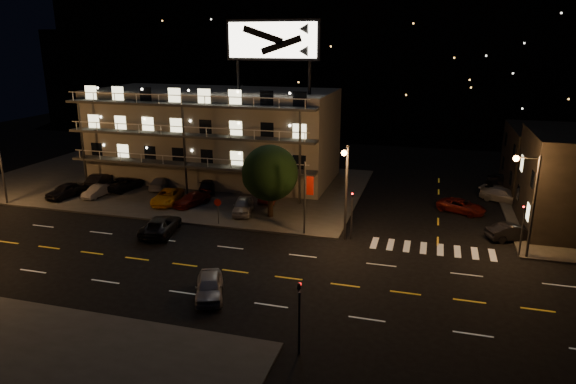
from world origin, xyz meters
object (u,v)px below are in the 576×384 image
(lot_car_7, at_px, (160,183))
(road_car_east, at_px, (209,286))
(tree, at_px, (270,175))
(side_car_0, at_px, (513,232))
(lot_car_4, at_px, (243,206))
(road_car_west, at_px, (161,225))
(lot_car_2, at_px, (167,197))

(lot_car_7, height_order, road_car_east, road_car_east)
(tree, relative_size, side_car_0, 1.58)
(side_car_0, bearing_deg, lot_car_4, 65.92)
(side_car_0, height_order, road_car_east, road_car_east)
(side_car_0, xyz_separation_m, road_car_west, (-28.84, -6.69, 0.04))
(lot_car_4, height_order, road_car_west, lot_car_4)
(lot_car_2, xyz_separation_m, lot_car_4, (8.47, -0.82, 0.06))
(lot_car_7, bearing_deg, road_car_east, 110.97)
(lot_car_4, bearing_deg, tree, -16.73)
(lot_car_2, xyz_separation_m, road_car_west, (3.48, -7.46, -0.09))
(lot_car_4, bearing_deg, road_car_west, -140.81)
(lot_car_2, bearing_deg, lot_car_7, 117.36)
(tree, bearing_deg, side_car_0, 0.48)
(lot_car_7, xyz_separation_m, side_car_0, (35.73, -5.36, -0.08))
(tree, height_order, lot_car_2, tree)
(tree, height_order, lot_car_7, tree)
(tree, relative_size, lot_car_7, 1.54)
(lot_car_4, distance_m, road_car_west, 8.32)
(tree, height_order, road_car_east, tree)
(road_car_east, xyz_separation_m, road_car_west, (-8.73, 9.30, 0.01))
(lot_car_2, distance_m, lot_car_4, 8.51)
(road_car_east, bearing_deg, side_car_0, 16.23)
(lot_car_7, xyz_separation_m, road_car_east, (15.62, -21.34, -0.06))
(tree, relative_size, lot_car_2, 1.38)
(lot_car_2, xyz_separation_m, lot_car_7, (-3.41, 4.58, -0.04))
(lot_car_2, relative_size, lot_car_4, 1.13)
(lot_car_4, relative_size, road_car_east, 1.01)
(lot_car_7, bearing_deg, lot_car_2, 111.43)
(road_car_west, bearing_deg, side_car_0, -177.21)
(tree, relative_size, road_car_west, 1.27)
(side_car_0, height_order, road_car_west, road_car_west)
(lot_car_2, distance_m, road_car_east, 20.74)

